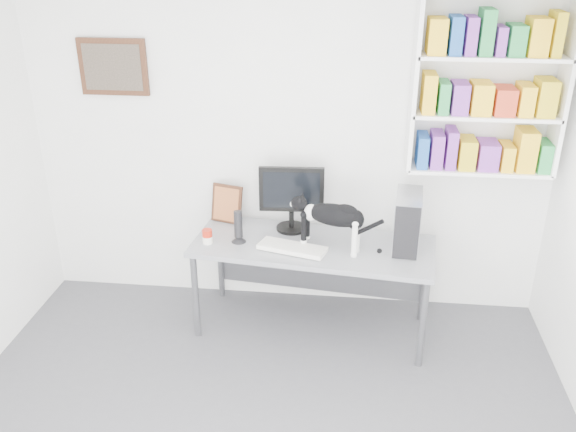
{
  "coord_description": "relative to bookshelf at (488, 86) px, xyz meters",
  "views": [
    {
      "loc": [
        0.49,
        -2.43,
        2.79
      ],
      "look_at": [
        0.06,
        1.53,
        0.95
      ],
      "focal_mm": 38.0,
      "sensor_mm": 36.0,
      "label": 1
    }
  ],
  "objects": [
    {
      "name": "room",
      "position": [
        -1.4,
        -1.85,
        -0.5
      ],
      "size": [
        4.01,
        4.01,
        2.7
      ],
      "color": "#4F4F54",
      "rests_on": "ground"
    },
    {
      "name": "bookshelf",
      "position": [
        0.0,
        0.0,
        0.0
      ],
      "size": [
        1.03,
        0.28,
        1.24
      ],
      "primitive_type": "cube",
      "color": "white",
      "rests_on": "room"
    },
    {
      "name": "wall_art",
      "position": [
        -2.7,
        0.12,
        0.05
      ],
      "size": [
        0.52,
        0.04,
        0.42
      ],
      "primitive_type": "cube",
      "color": "#492817",
      "rests_on": "room"
    },
    {
      "name": "desk",
      "position": [
        -1.16,
        -0.32,
        -1.48
      ],
      "size": [
        1.82,
        0.87,
        0.73
      ],
      "primitive_type": "cube",
      "rotation": [
        0.0,
        0.0,
        -0.11
      ],
      "color": "gray",
      "rests_on": "room"
    },
    {
      "name": "monitor",
      "position": [
        -1.34,
        -0.09,
        -0.86
      ],
      "size": [
        0.5,
        0.26,
        0.52
      ],
      "primitive_type": "cube",
      "rotation": [
        0.0,
        0.0,
        0.06
      ],
      "color": "black",
      "rests_on": "desk"
    },
    {
      "name": "keyboard",
      "position": [
        -1.3,
        -0.43,
        -1.1
      ],
      "size": [
        0.52,
        0.31,
        0.04
      ],
      "primitive_type": "cube",
      "rotation": [
        0.0,
        0.0,
        -0.26
      ],
      "color": "white",
      "rests_on": "desk"
    },
    {
      "name": "pc_tower",
      "position": [
        -0.49,
        -0.28,
        -0.92
      ],
      "size": [
        0.22,
        0.42,
        0.41
      ],
      "primitive_type": "cube",
      "rotation": [
        0.0,
        0.0,
        -0.1
      ],
      "color": "#ACADB1",
      "rests_on": "desk"
    },
    {
      "name": "speaker",
      "position": [
        -1.71,
        -0.34,
        -0.99
      ],
      "size": [
        0.13,
        0.13,
        0.25
      ],
      "primitive_type": "cylinder",
      "rotation": [
        0.0,
        0.0,
        0.18
      ],
      "color": "black",
      "rests_on": "desk"
    },
    {
      "name": "leaning_print",
      "position": [
        -1.86,
        0.0,
        -0.96
      ],
      "size": [
        0.27,
        0.17,
        0.31
      ],
      "primitive_type": "cube",
      "rotation": [
        0.0,
        0.0,
        -0.28
      ],
      "color": "#492817",
      "rests_on": "desk"
    },
    {
      "name": "soup_can",
      "position": [
        -1.93,
        -0.39,
        -1.06
      ],
      "size": [
        0.08,
        0.08,
        0.11
      ],
      "primitive_type": "cylinder",
      "rotation": [
        0.0,
        0.0,
        -0.06
      ],
      "color": "red",
      "rests_on": "desk"
    },
    {
      "name": "cat",
      "position": [
        -1.02,
        -0.4,
        -0.93
      ],
      "size": [
        0.63,
        0.32,
        0.38
      ],
      "primitive_type": null,
      "rotation": [
        0.0,
        0.0,
        -0.27
      ],
      "color": "black",
      "rests_on": "desk"
    }
  ]
}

